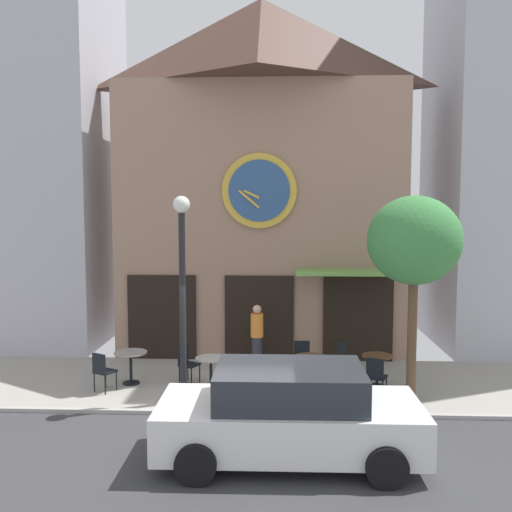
{
  "coord_description": "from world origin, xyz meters",
  "views": [
    {
      "loc": [
        0.94,
        -10.79,
        4.17
      ],
      "look_at": [
        0.38,
        2.06,
        3.02
      ],
      "focal_mm": 39.2,
      "sensor_mm": 36.0,
      "label": 1
    }
  ],
  "objects": [
    {
      "name": "street_tree",
      "position": [
        3.76,
        1.03,
        3.42
      ],
      "size": [
        1.97,
        1.78,
        4.39
      ],
      "color": "brown",
      "rests_on": "ground_plane"
    },
    {
      "name": "cafe_table_near_door",
      "position": [
        1.65,
        1.69,
        0.56
      ],
      "size": [
        0.79,
        0.79,
        0.75
      ],
      "color": "black",
      "rests_on": "ground_plane"
    },
    {
      "name": "cafe_table_center_right",
      "position": [
        -2.55,
        1.9,
        0.56
      ],
      "size": [
        0.77,
        0.77,
        0.76
      ],
      "color": "black",
      "rests_on": "ground_plane"
    },
    {
      "name": "cafe_table_rightmost",
      "position": [
        3.19,
        1.91,
        0.52
      ],
      "size": [
        0.7,
        0.7,
        0.75
      ],
      "color": "black",
      "rests_on": "ground_plane"
    },
    {
      "name": "cafe_chair_near_tree",
      "position": [
        2.12,
        1.05,
        0.53
      ],
      "size": [
        0.52,
        0.52,
        0.9
      ],
      "color": "black",
      "rests_on": "ground_plane"
    },
    {
      "name": "cafe_chair_right_end",
      "position": [
        1.49,
        2.49,
        0.53
      ],
      "size": [
        0.42,
        0.42,
        0.9
      ],
      "color": "black",
      "rests_on": "ground_plane"
    },
    {
      "name": "cafe_chair_mid_row",
      "position": [
        -1.25,
        2.01,
        0.53
      ],
      "size": [
        0.53,
        0.53,
        0.9
      ],
      "color": "black",
      "rests_on": "ground_plane"
    },
    {
      "name": "ground_plane",
      "position": [
        0.0,
        -1.05,
        -0.02
      ],
      "size": [
        26.7,
        10.39,
        0.13
      ],
      "color": "#9E998E"
    },
    {
      "name": "clock_building",
      "position": [
        0.39,
        5.61,
        5.23
      ],
      "size": [
        7.96,
        4.39,
        10.05
      ],
      "color": "#9E7A66",
      "rests_on": "ground_plane"
    },
    {
      "name": "pedestrian_orange",
      "position": [
        0.36,
        3.16,
        0.86
      ],
      "size": [
        0.45,
        0.45,
        1.67
      ],
      "color": "#2D2D38",
      "rests_on": "ground_plane"
    },
    {
      "name": "cafe_table_center",
      "position": [
        -0.61,
        1.46,
        0.54
      ],
      "size": [
        0.7,
        0.7,
        0.77
      ],
      "color": "black",
      "rests_on": "ground_plane"
    },
    {
      "name": "neighbor_building_left",
      "position": [
        -7.45,
        6.44,
        5.89
      ],
      "size": [
        6.16,
        4.62,
        11.79
      ],
      "color": "#B2B2BC",
      "rests_on": "ground_plane"
    },
    {
      "name": "street_lamp",
      "position": [
        -1.11,
        0.77,
        2.22
      ],
      "size": [
        0.36,
        0.36,
        4.38
      ],
      "color": "black",
      "rests_on": "ground_plane"
    },
    {
      "name": "parked_car_white",
      "position": [
        1.1,
        -1.88,
        0.76
      ],
      "size": [
        4.32,
        2.05,
        1.55
      ],
      "color": "white",
      "rests_on": "ground_plane"
    },
    {
      "name": "cafe_chair_outer",
      "position": [
        3.03,
        1.14,
        0.53
      ],
      "size": [
        0.53,
        0.53,
        0.9
      ],
      "color": "black",
      "rests_on": "ground_plane"
    },
    {
      "name": "cafe_chair_curbside",
      "position": [
        2.51,
        2.44,
        0.53
      ],
      "size": [
        0.56,
        0.56,
        0.9
      ],
      "color": "black",
      "rests_on": "ground_plane"
    },
    {
      "name": "cafe_chair_left_end",
      "position": [
        -3.03,
        1.27,
        0.53
      ],
      "size": [
        0.54,
        0.54,
        0.9
      ],
      "color": "black",
      "rests_on": "ground_plane"
    }
  ]
}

